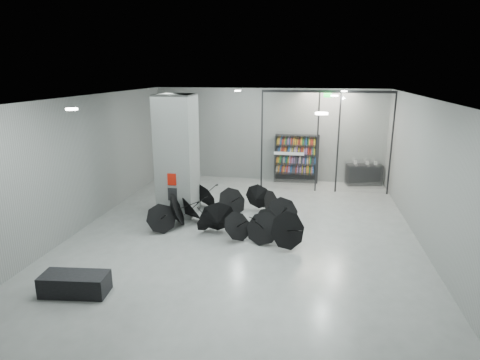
% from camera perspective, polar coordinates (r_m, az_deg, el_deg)
% --- Properties ---
extents(room, '(14.00, 14.02, 4.01)m').
position_cam_1_polar(room, '(10.99, 0.21, 5.19)').
color(room, gray).
rests_on(room, ground).
extents(column, '(1.20, 1.20, 4.00)m').
position_cam_1_polar(column, '(13.66, -8.78, 3.38)').
color(column, slate).
rests_on(column, ground).
extents(fire_cabinet, '(0.28, 0.04, 0.38)m').
position_cam_1_polar(fire_cabinet, '(13.24, -9.51, 0.08)').
color(fire_cabinet, '#A50A07').
rests_on(fire_cabinet, column).
extents(info_panel, '(0.30, 0.03, 0.42)m').
position_cam_1_polar(info_panel, '(13.38, -9.42, -1.99)').
color(info_panel, black).
rests_on(info_panel, column).
extents(exit_sign, '(0.30, 0.06, 0.15)m').
position_cam_1_polar(exit_sign, '(16.01, 12.18, 11.50)').
color(exit_sign, '#0CE533').
rests_on(exit_sign, room).
extents(glass_partition, '(5.06, 0.08, 4.00)m').
position_cam_1_polar(glass_partition, '(16.39, 11.81, 5.82)').
color(glass_partition, silver).
rests_on(glass_partition, ground).
extents(bench, '(1.49, 0.76, 0.46)m').
position_cam_1_polar(bench, '(9.86, -22.07, -13.30)').
color(bench, black).
rests_on(bench, ground).
extents(bookshelf, '(1.89, 0.43, 2.07)m').
position_cam_1_polar(bookshelf, '(17.82, 7.88, 2.98)').
color(bookshelf, black).
rests_on(bookshelf, ground).
extents(shop_counter, '(1.56, 0.88, 0.88)m').
position_cam_1_polar(shop_counter, '(18.13, 16.92, 0.74)').
color(shop_counter, black).
rests_on(shop_counter, ground).
extents(umbrella_cluster, '(5.20, 4.23, 1.29)m').
position_cam_1_polar(umbrella_cluster, '(12.71, -1.12, -5.30)').
color(umbrella_cluster, black).
rests_on(umbrella_cluster, ground).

